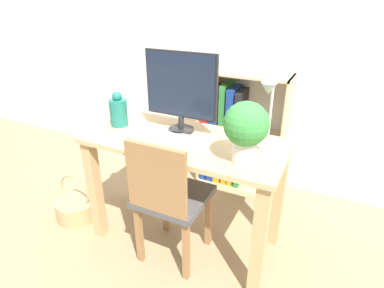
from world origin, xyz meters
TOP-DOWN VIEW (x-y plane):
  - ground_plane at (0.00, 0.00)m, footprint 10.00×10.00m
  - wall_back at (0.00, 1.01)m, footprint 8.00×0.05m
  - desk at (0.00, 0.00)m, footprint 1.22×0.57m
  - monitor at (-0.08, 0.11)m, footprint 0.47×0.16m
  - keyboard at (-0.06, -0.03)m, footprint 0.41×0.13m
  - vase at (-0.49, 0.01)m, footprint 0.11×0.11m
  - desk_lamp at (0.47, 0.04)m, footprint 0.10×0.19m
  - potted_plant at (0.40, -0.12)m, footprint 0.23×0.23m
  - chair at (0.00, -0.21)m, footprint 0.40×0.40m
  - bookshelf at (-0.01, 0.84)m, footprint 0.71×0.28m
  - basket at (-0.85, -0.15)m, footprint 0.32×0.32m

SIDE VIEW (x-z plane):
  - ground_plane at x=0.00m, z-range 0.00..0.00m
  - basket at x=-0.85m, z-range -0.10..0.26m
  - bookshelf at x=-0.01m, z-range -0.04..0.96m
  - chair at x=0.00m, z-range 0.04..0.90m
  - desk at x=0.00m, z-range 0.21..0.97m
  - keyboard at x=-0.06m, z-range 0.76..0.77m
  - vase at x=-0.49m, z-range 0.74..0.97m
  - potted_plant at x=0.40m, z-range 0.78..1.11m
  - desk_lamp at x=0.47m, z-range 0.80..1.20m
  - monitor at x=-0.08m, z-range 0.79..1.28m
  - wall_back at x=0.00m, z-range 0.00..2.60m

